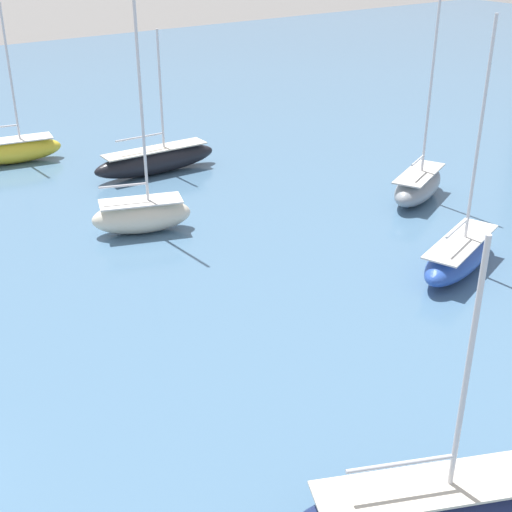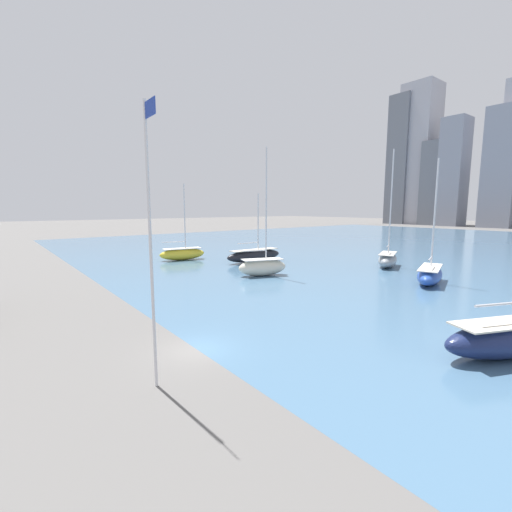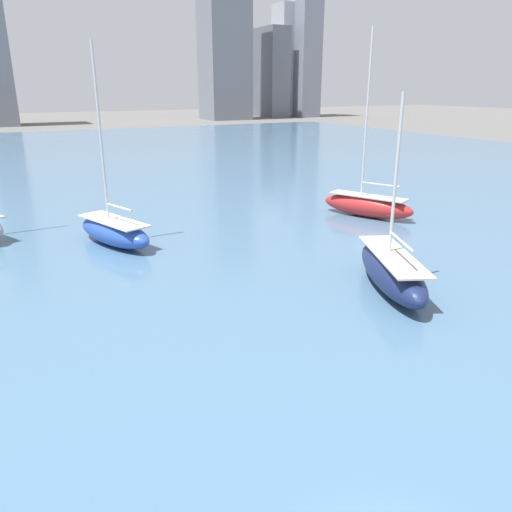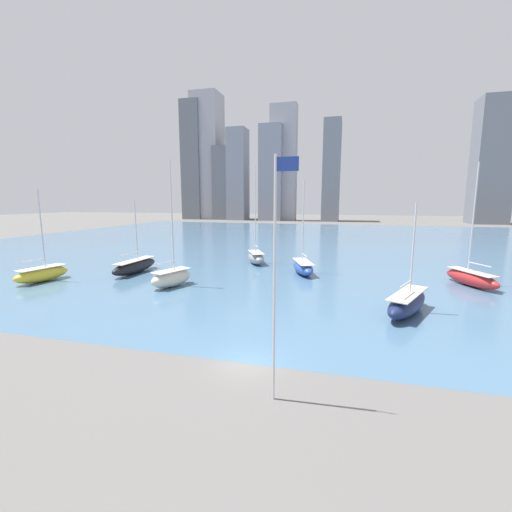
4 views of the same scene
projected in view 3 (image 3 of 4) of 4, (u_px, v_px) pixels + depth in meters
harbor_water at (52, 169)px, 70.52m from camera, size 180.00×140.00×0.00m
sailboat_blue at (114, 231)px, 36.41m from camera, size 5.00×8.42×13.98m
sailboat_navy at (392, 271)px, 28.29m from camera, size 5.88×9.34×10.78m
sailboat_red at (367, 205)px, 44.37m from camera, size 5.45×8.60×15.66m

